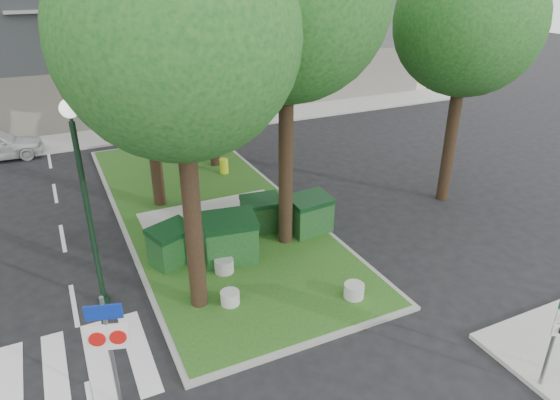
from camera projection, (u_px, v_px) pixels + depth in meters
ground at (293, 349)px, 11.72m from camera, size 120.00×120.00×0.00m
median_island at (207, 208)px, 18.43m from camera, size 6.00×16.00×0.12m
median_kerb at (207, 208)px, 18.43m from camera, size 6.30×16.30×0.10m
building_sidewalk at (137, 133)px, 26.81m from camera, size 42.00×3.00×0.12m
zebra_crossing at (119, 356)px, 11.48m from camera, size 5.00×3.00×0.01m
tree_median_near_left at (179, 11)px, 10.16m from camera, size 5.20×5.20×10.53m
tree_median_mid at (141, 7)px, 15.80m from camera, size 4.80×4.80×9.99m
tree_street_right at (471, 6)px, 16.45m from camera, size 5.00×5.00×10.06m
dumpster_a at (172, 245)px, 14.73m from camera, size 1.53×1.33×1.19m
dumpster_b at (230, 238)px, 14.80m from camera, size 1.73×1.34×1.47m
dumpster_c at (261, 214)px, 16.57m from camera, size 1.38×1.04×1.19m
dumpster_d at (310, 214)px, 16.44m from camera, size 1.49×1.11×1.30m
bollard_left at (230, 298)px, 13.03m from camera, size 0.50×0.50×0.36m
bollard_right at (354, 291)px, 13.29m from camera, size 0.54×0.54×0.39m
bollard_mid at (224, 266)px, 14.39m from camera, size 0.56×0.56×0.40m
litter_bin at (224, 166)px, 21.27m from camera, size 0.36×0.36×0.63m
street_lamp at (83, 184)px, 11.87m from camera, size 0.44×0.44×5.50m
traffic_sign_pole at (109, 338)px, 9.53m from camera, size 0.78×0.27×2.66m
car_silver at (213, 107)px, 29.17m from camera, size 4.25×1.48×1.40m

